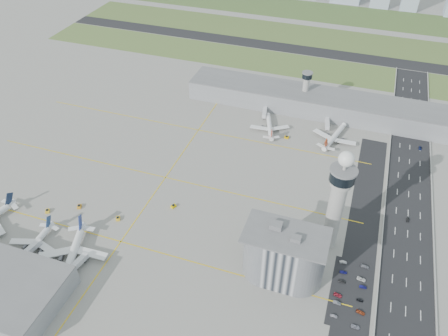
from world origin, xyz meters
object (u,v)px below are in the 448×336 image
(jet_bridge_near_1, at_px, (21,259))
(tug_1, at_px, (79,206))
(car_lot_10, at_px, (361,279))
(car_hw_4, at_px, (402,105))
(tug_0, at_px, (47,211))
(tug_4, at_px, (287,137))
(jet_bridge_near_2, at_px, (68,274))
(car_lot_2, at_px, (338,295))
(jet_bridge_far_1, at_px, (327,120))
(car_lot_1, at_px, (337,303))
(car_lot_8, at_px, (360,300))
(car_lot_4, at_px, (343,272))
(jet_bridge_far_0, at_px, (265,109))
(airplane_near_b, at_px, (32,243))
(airplane_far_b, at_px, (335,134))
(car_lot_3, at_px, (342,281))
(car_hw_2, at_px, (420,148))
(airplane_far_a, at_px, (270,124))
(car_lot_11, at_px, (365,266))
(secondary_tower, at_px, (306,87))
(airplane_near_c, at_px, (71,252))
(car_lot_9, at_px, (363,287))
(car_lot_6, at_px, (355,327))
(car_hw_1, at_px, (408,220))
(car_lot_0, at_px, (334,316))
(car_lot_7, at_px, (361,312))
(tug_2, at_px, (118,218))
(tug_3, at_px, (173,206))
(control_tower, at_px, (338,198))

(jet_bridge_near_1, xyz_separation_m, tug_1, (4.73, 47.33, -1.89))
(car_lot_10, height_order, car_hw_4, car_lot_10)
(tug_0, height_order, tug_1, tug_1)
(jet_bridge_near_1, height_order, tug_4, jet_bridge_near_1)
(jet_bridge_near_2, distance_m, car_lot_2, 139.67)
(jet_bridge_far_1, bearing_deg, car_lot_1, 0.59)
(car_lot_8, bearing_deg, car_lot_4, 35.56)
(jet_bridge_far_0, distance_m, car_lot_2, 177.09)
(airplane_near_b, xyz_separation_m, airplane_far_b, (144.07, 162.32, 0.49))
(car_lot_3, relative_size, car_hw_2, 0.87)
(airplane_far_a, bearing_deg, airplane_near_b, 130.75)
(car_lot_3, bearing_deg, tug_1, 91.01)
(airplane_near_b, bearing_deg, car_lot_11, 104.32)
(secondary_tower, distance_m, airplane_near_c, 218.55)
(airplane_near_c, bearing_deg, car_lot_9, 83.92)
(jet_bridge_near_1, bearing_deg, jet_bridge_near_2, -80.00)
(tug_1, bearing_deg, airplane_far_b, 20.51)
(tug_0, bearing_deg, car_lot_6, 142.51)
(car_lot_2, bearing_deg, airplane_far_b, 18.56)
(airplane_near_c, bearing_deg, jet_bridge_far_1, 130.47)
(jet_bridge_far_1, relative_size, car_hw_1, 3.88)
(secondary_tower, bearing_deg, airplane_near_c, -113.81)
(car_lot_4, distance_m, car_hw_2, 136.51)
(jet_bridge_far_0, bearing_deg, car_hw_4, 104.23)
(tug_4, distance_m, car_hw_4, 112.51)
(secondary_tower, bearing_deg, tug_1, -123.48)
(airplane_near_b, xyz_separation_m, car_lot_10, (175.55, 38.98, -4.43))
(car_lot_0, distance_m, car_lot_1, 7.91)
(tug_1, bearing_deg, car_lot_7, -27.52)
(tug_2, xyz_separation_m, car_lot_2, (132.50, -10.94, -0.37))
(secondary_tower, bearing_deg, car_hw_1, -52.10)
(secondary_tower, height_order, car_lot_0, secondary_tower)
(airplane_far_a, relative_size, car_lot_0, 10.08)
(car_hw_4, bearing_deg, car_hw_2, -78.45)
(jet_bridge_far_0, distance_m, car_lot_3, 169.42)
(car_lot_10, bearing_deg, airplane_near_b, 111.39)
(airplane_near_b, relative_size, tug_3, 11.25)
(airplane_near_c, distance_m, airplane_far_a, 173.31)
(car_lot_4, bearing_deg, car_lot_11, -60.48)
(car_hw_1, bearing_deg, jet_bridge_near_1, -148.63)
(jet_bridge_far_1, bearing_deg, jet_bridge_near_2, -38.55)
(car_lot_10, bearing_deg, car_lot_4, 89.61)
(secondary_tower, distance_m, tug_0, 214.26)
(jet_bridge_far_0, xyz_separation_m, car_hw_1, (112.68, -90.77, -2.26))
(airplane_near_b, bearing_deg, car_lot_3, 100.75)
(airplane_near_c, relative_size, car_lot_9, 12.20)
(tug_0, bearing_deg, tug_2, 158.81)
(control_tower, distance_m, jet_bridge_near_1, 172.69)
(airplane_far_a, height_order, tug_3, airplane_far_a)
(control_tower, bearing_deg, car_lot_10, -44.37)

